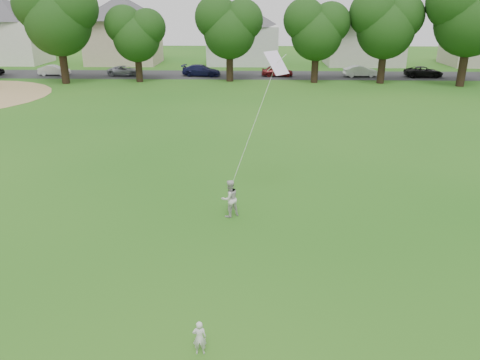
{
  "coord_description": "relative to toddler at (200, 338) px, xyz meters",
  "views": [
    {
      "loc": [
        1.74,
        -12.75,
        7.95
      ],
      "look_at": [
        1.26,
        2.0,
        2.3
      ],
      "focal_mm": 35.0,
      "sensor_mm": 36.0,
      "label": 1
    }
  ],
  "objects": [
    {
      "name": "parked_cars",
      "position": [
        0.83,
        44.74,
        0.15
      ],
      "size": [
        63.0,
        2.31,
        1.26
      ],
      "color": "black",
      "rests_on": "ground"
    },
    {
      "name": "ground",
      "position": [
        -0.48,
        3.74,
        -0.46
      ],
      "size": [
        160.0,
        160.0,
        0.0
      ],
      "primitive_type": "plane",
      "color": "#1A5413",
      "rests_on": "ground"
    },
    {
      "name": "older_boy",
      "position": [
        0.31,
        7.74,
        0.3
      ],
      "size": [
        0.93,
        0.89,
        1.51
      ],
      "primitive_type": "imported",
      "rotation": [
        0.0,
        0.0,
        3.73
      ],
      "color": "beige",
      "rests_on": "ground"
    },
    {
      "name": "street",
      "position": [
        -0.48,
        45.74,
        -0.45
      ],
      "size": [
        90.0,
        7.0,
        0.01
      ],
      "primitive_type": "cube",
      "color": "#2D2D30",
      "rests_on": "ground"
    },
    {
      "name": "kite",
      "position": [
        1.19,
        8.53,
        2.96
      ],
      "size": [
        1.47,
        1.41,
        5.36
      ],
      "color": "white",
      "rests_on": "ground"
    },
    {
      "name": "house_row",
      "position": [
        -1.89,
        55.74,
        4.51
      ],
      "size": [
        78.06,
        14.26,
        10.33
      ],
      "color": "white",
      "rests_on": "ground"
    },
    {
      "name": "tree_row",
      "position": [
        2.54,
        40.11,
        5.77
      ],
      "size": [
        81.87,
        8.77,
        10.99
      ],
      "color": "black",
      "rests_on": "ground"
    },
    {
      "name": "toddler",
      "position": [
        0.0,
        0.0,
        0.0
      ],
      "size": [
        0.34,
        0.23,
        0.92
      ],
      "primitive_type": "imported",
      "rotation": [
        0.0,
        0.0,
        3.18
      ],
      "color": "silver",
      "rests_on": "ground"
    }
  ]
}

